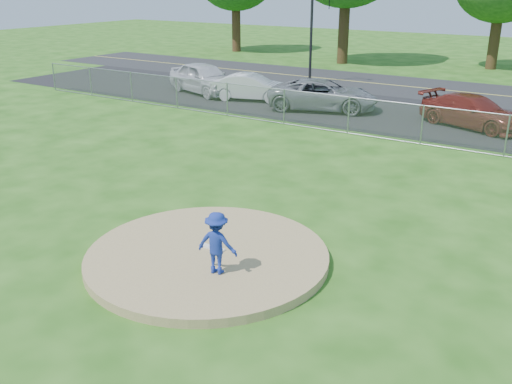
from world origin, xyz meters
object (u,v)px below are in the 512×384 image
at_px(pitcher, 217,243).
at_px(traffic_cone, 291,101).
at_px(parked_car_silver, 204,78).
at_px(parked_car_darkred, 473,111).
at_px(traffic_signal_left, 315,26).
at_px(parked_car_white, 251,87).
at_px(parked_car_gray, 323,95).

relative_size(pitcher, traffic_cone, 2.22).
relative_size(parked_car_silver, parked_car_darkred, 1.06).
xyz_separation_m(traffic_signal_left, pitcher, (9.51, -22.62, -2.50)).
height_order(pitcher, parked_car_darkred, pitcher).
xyz_separation_m(traffic_cone, parked_car_white, (-2.56, 0.36, 0.37)).
bearing_deg(parked_car_gray, parked_car_darkred, -105.60).
bearing_deg(parked_car_darkred, parked_car_white, 111.26).
relative_size(traffic_signal_left, parked_car_white, 1.37).
xyz_separation_m(pitcher, parked_car_darkred, (1.23, 16.46, -0.18)).
xyz_separation_m(traffic_cone, parked_car_darkred, (8.47, 0.59, 0.37)).
distance_m(parked_car_silver, parked_car_gray, 7.39).
bearing_deg(pitcher, traffic_cone, -76.32).
height_order(parked_car_white, parked_car_gray, parked_car_gray).
distance_m(parked_car_white, parked_car_darkred, 11.03).
relative_size(traffic_cone, parked_car_silver, 0.12).
bearing_deg(traffic_signal_left, traffic_cone, -71.47).
height_order(parked_car_silver, parked_car_white, parked_car_silver).
xyz_separation_m(pitcher, traffic_cone, (-7.25, 15.88, -0.55)).
bearing_deg(pitcher, parked_car_gray, -81.58).
bearing_deg(parked_car_silver, traffic_cone, -77.13).
relative_size(traffic_signal_left, traffic_cone, 9.34).
distance_m(traffic_signal_left, traffic_cone, 7.74).
relative_size(traffic_cone, parked_car_gray, 0.12).
bearing_deg(pitcher, parked_car_silver, -62.50).
relative_size(traffic_signal_left, parked_car_darkred, 1.21).
bearing_deg(parked_car_darkred, parked_car_silver, 110.08).
xyz_separation_m(pitcher, parked_car_gray, (-5.64, 16.14, -0.14)).
distance_m(pitcher, parked_car_silver, 20.99).
bearing_deg(traffic_signal_left, parked_car_silver, -119.73).
relative_size(traffic_signal_left, parked_car_gray, 1.08).
bearing_deg(parked_car_white, parked_car_darkred, -106.61).
height_order(pitcher, parked_car_silver, parked_car_silver).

